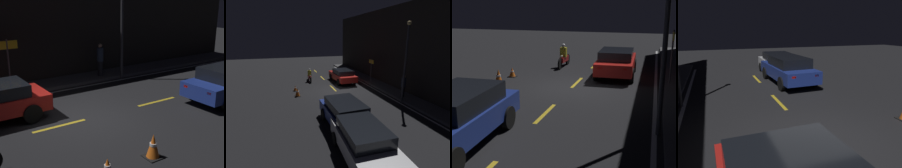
{
  "view_description": "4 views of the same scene",
  "coord_description": "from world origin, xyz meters",
  "views": [
    {
      "loc": [
        -5.01,
        -9.4,
        4.6
      ],
      "look_at": [
        1.15,
        -0.08,
        1.2
      ],
      "focal_mm": 50.0,
      "sensor_mm": 36.0,
      "label": 1
    },
    {
      "loc": [
        14.34,
        -4.44,
        4.75
      ],
      "look_at": [
        2.24,
        -0.55,
        1.3
      ],
      "focal_mm": 28.0,
      "sensor_mm": 36.0,
      "label": 2
    },
    {
      "loc": [
        13.03,
        3.46,
        3.66
      ],
      "look_at": [
        3.0,
        0.53,
        0.96
      ],
      "focal_mm": 50.0,
      "sensor_mm": 36.0,
      "label": 3
    },
    {
      "loc": [
        -4.68,
        2.48,
        2.94
      ],
      "look_at": [
        2.74,
        -0.22,
        0.93
      ],
      "focal_mm": 35.0,
      "sensor_mm": 36.0,
      "label": 4
    }
  ],
  "objects": [
    {
      "name": "lane_dash_e",
      "position": [
        8.0,
        0.0,
        0.0
      ],
      "size": [
        2.0,
        0.14,
        0.01
      ],
      "color": "gold",
      "rests_on": "ground"
    },
    {
      "name": "lane_dash_c",
      "position": [
        -1.0,
        0.0,
        0.0
      ],
      "size": [
        2.0,
        0.14,
        0.01
      ],
      "color": "gold",
      "rests_on": "ground"
    },
    {
      "name": "sedan_white",
      "position": [
        8.95,
        -1.61,
        0.75
      ],
      "size": [
        4.26,
        1.99,
        1.42
      ],
      "rotation": [
        0.0,
        0.0,
        -0.03
      ],
      "color": "silver",
      "rests_on": "ground"
    },
    {
      "name": "ground_plane",
      "position": [
        0.0,
        0.0,
        0.0
      ],
      "size": [
        56.0,
        56.0,
        0.0
      ],
      "primitive_type": "plane",
      "color": "black"
    },
    {
      "name": "lane_dash_d",
      "position": [
        3.5,
        0.0,
        0.0
      ],
      "size": [
        2.0,
        0.14,
        0.01
      ],
      "color": "gold",
      "rests_on": "ground"
    },
    {
      "name": "sedan_blue",
      "position": [
        6.44,
        -1.44,
        0.8
      ],
      "size": [
        4.65,
        2.04,
        1.47
      ],
      "rotation": [
        0.0,
        0.0,
        0.03
      ],
      "color": "navy",
      "rests_on": "ground"
    }
  ]
}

